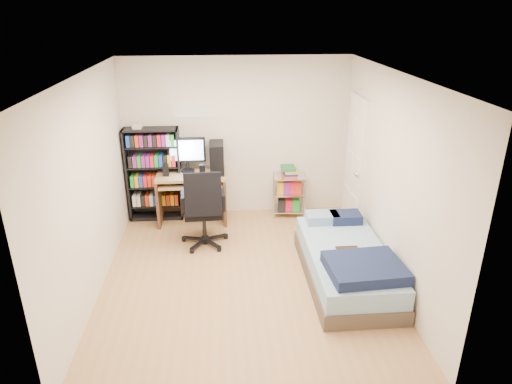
{
  "coord_description": "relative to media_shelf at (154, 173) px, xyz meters",
  "views": [
    {
      "loc": [
        -0.25,
        -4.93,
        3.18
      ],
      "look_at": [
        0.17,
        0.4,
        0.98
      ],
      "focal_mm": 32.0,
      "sensor_mm": 36.0,
      "label": 1
    }
  ],
  "objects": [
    {
      "name": "wire_cart",
      "position": [
        2.12,
        -0.06,
        -0.22
      ],
      "size": [
        0.54,
        0.41,
        0.83
      ],
      "rotation": [
        0.0,
        0.0,
        -0.09
      ],
      "color": "silver",
      "rests_on": "room"
    },
    {
      "name": "media_shelf",
      "position": [
        0.0,
        0.0,
        0.0
      ],
      "size": [
        0.83,
        0.28,
        1.53
      ],
      "color": "black",
      "rests_on": "room"
    },
    {
      "name": "door",
      "position": [
        3.03,
        -0.49,
        0.24
      ],
      "size": [
        0.12,
        0.8,
        2.0
      ],
      "color": "white",
      "rests_on": "room"
    },
    {
      "name": "computer_desk",
      "position": [
        0.69,
        -0.11,
        -0.04
      ],
      "size": [
        1.05,
        0.61,
        1.33
      ],
      "color": "#A58755",
      "rests_on": "room"
    },
    {
      "name": "bed",
      "position": [
        2.55,
        -2.02,
        -0.51
      ],
      "size": [
        0.97,
        1.94,
        0.55
      ],
      "color": "#50433B",
      "rests_on": "room"
    },
    {
      "name": "room",
      "position": [
        1.3,
        -1.84,
        0.49
      ],
      "size": [
        3.58,
        4.08,
        2.58
      ],
      "color": "tan",
      "rests_on": "ground"
    },
    {
      "name": "office_chair",
      "position": [
        0.78,
        -0.98,
        -0.39
      ],
      "size": [
        0.72,
        0.72,
        1.15
      ],
      "rotation": [
        0.0,
        0.0,
        0.05
      ],
      "color": "black",
      "rests_on": "room"
    }
  ]
}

